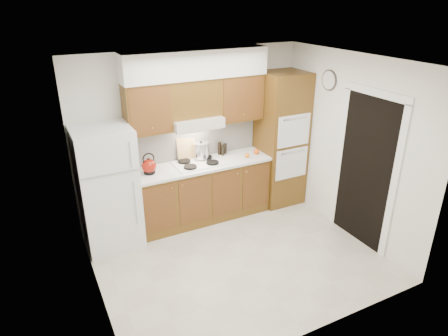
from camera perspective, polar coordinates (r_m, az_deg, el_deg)
name	(u,v)px	position (r m, az deg, el deg)	size (l,w,h in m)	color
floor	(237,257)	(5.57, 1.93, -12.63)	(3.60, 3.60, 0.00)	beige
ceiling	(241,62)	(4.55, 2.39, 14.83)	(3.60, 3.60, 0.00)	white
wall_back	(192,135)	(6.18, -4.64, 4.70)	(3.60, 0.02, 2.60)	white
wall_left	(88,202)	(4.41, -18.82, -4.59)	(0.02, 3.00, 2.60)	white
wall_right	(350,147)	(5.95, 17.51, 2.89)	(0.02, 3.00, 2.60)	white
fridge	(108,188)	(5.67, -16.26, -2.83)	(0.75, 0.72, 1.72)	white
base_cabinets	(202,192)	(6.27, -3.11, -3.43)	(2.11, 0.60, 0.90)	brown
countertop	(202,165)	(6.06, -3.17, 0.50)	(2.13, 0.62, 0.04)	white
backsplash	(194,140)	(6.20, -4.35, 4.00)	(2.11, 0.03, 0.56)	white
oven_cabinet	(281,140)	(6.64, 8.09, 4.05)	(0.70, 0.65, 2.20)	brown
upper_cab_left	(147,108)	(5.65, -10.93, 8.37)	(0.63, 0.33, 0.70)	brown
upper_cab_right	(238,97)	(6.18, 2.01, 10.08)	(0.73, 0.33, 0.70)	brown
range_hood	(195,122)	(5.89, -4.10, 6.57)	(0.75, 0.45, 0.15)	silver
upper_cab_over_hood	(193,98)	(5.85, -4.43, 10.00)	(0.75, 0.33, 0.55)	brown
soffit	(196,64)	(5.77, -4.05, 14.62)	(2.13, 0.36, 0.40)	silver
cooktop	(198,163)	(6.05, -3.68, 0.70)	(0.74, 0.50, 0.01)	white
doorway	(365,172)	(5.81, 19.47, -0.55)	(0.02, 0.90, 2.10)	black
wall_clock	(329,80)	(6.10, 14.79, 12.03)	(0.30, 0.30, 0.02)	#3F3833
kettle	(149,166)	(5.75, -10.66, 0.26)	(0.21, 0.21, 0.21)	maroon
cutting_board	(186,147)	(6.15, -5.40, 2.99)	(0.31, 0.02, 0.41)	tan
stock_pot	(201,150)	(6.14, -3.28, 2.53)	(0.23, 0.23, 0.24)	silver
condiment_a	(220,148)	(6.35, -0.64, 2.83)	(0.06, 0.06, 0.21)	black
condiment_b	(223,150)	(6.32, -0.19, 2.53)	(0.05, 0.05, 0.16)	black
condiment_c	(225,148)	(6.40, 0.14, 2.81)	(0.06, 0.06, 0.17)	black
orange_near	(256,152)	(6.40, 4.65, 2.36)	(0.09, 0.09, 0.09)	#F5560C
orange_far	(247,155)	(6.25, 3.33, 1.80)	(0.07, 0.07, 0.07)	orange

